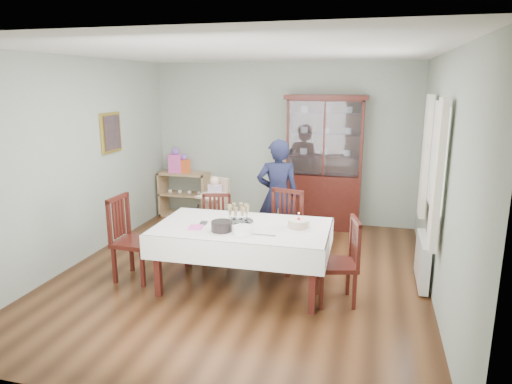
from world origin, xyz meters
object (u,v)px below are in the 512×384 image
(birthday_cake, at_px, (299,224))
(chair_far_left, at_px, (217,242))
(gift_bag_pink, at_px, (176,161))
(china_cabinet, at_px, (324,161))
(sideboard, at_px, (184,194))
(woman, at_px, (278,196))
(high_chair, at_px, (216,216))
(champagne_tray, at_px, (238,217))
(chair_far_right, at_px, (281,246))
(chair_end_right, at_px, (337,278))
(chair_end_left, at_px, (135,255))
(dining_table, at_px, (243,256))
(gift_bag_orange, at_px, (184,164))

(birthday_cake, bearing_deg, chair_far_left, 152.51)
(birthday_cake, bearing_deg, gift_bag_pink, 136.25)
(china_cabinet, bearing_deg, sideboard, 179.51)
(chair_far_left, height_order, woman, woman)
(chair_far_left, bearing_deg, woman, 24.64)
(high_chair, bearing_deg, champagne_tray, -41.50)
(woman, height_order, gift_bag_pink, woman)
(chair_far_left, distance_m, birthday_cake, 1.47)
(chair_far_left, bearing_deg, chair_far_right, -17.75)
(chair_far_right, bearing_deg, china_cabinet, 92.58)
(chair_far_right, height_order, chair_end_right, chair_far_right)
(chair_far_right, height_order, chair_end_left, chair_end_left)
(dining_table, height_order, high_chair, high_chair)
(sideboard, bearing_deg, dining_table, -54.49)
(china_cabinet, bearing_deg, woman, -111.29)
(chair_far_left, height_order, gift_bag_orange, gift_bag_orange)
(woman, xyz_separation_m, gift_bag_orange, (-1.97, 1.29, 0.14))
(sideboard, height_order, chair_end_right, chair_end_right)
(sideboard, distance_m, gift_bag_pink, 0.61)
(chair_end_right, distance_m, birthday_cake, 0.72)
(chair_far_left, xyz_separation_m, chair_end_left, (-0.78, -0.79, 0.04))
(sideboard, xyz_separation_m, birthday_cake, (2.50, -2.54, 0.41))
(chair_end_right, height_order, woman, woman)
(chair_far_right, bearing_deg, chair_far_left, -170.18)
(chair_far_right, distance_m, chair_end_right, 1.09)
(birthday_cake, bearing_deg, china_cabinet, 90.00)
(birthday_cake, height_order, gift_bag_pink, gift_bag_pink)
(woman, height_order, high_chair, woman)
(champagne_tray, height_order, birthday_cake, champagne_tray)
(gift_bag_orange, bearing_deg, woman, -33.21)
(china_cabinet, xyz_separation_m, chair_end_right, (0.47, -2.68, -0.84))
(chair_far_right, xyz_separation_m, chair_end_left, (-1.67, -0.76, 0.00))
(chair_end_right, xyz_separation_m, gift_bag_orange, (-2.94, 2.68, 0.66))
(chair_end_right, height_order, birthday_cake, chair_end_right)
(sideboard, xyz_separation_m, chair_far_right, (2.18, -1.95, -0.10))
(chair_far_left, xyz_separation_m, gift_bag_pink, (-1.42, 1.89, 0.73))
(sideboard, relative_size, gift_bag_pink, 2.04)
(china_cabinet, distance_m, woman, 1.42)
(champagne_tray, bearing_deg, chair_end_right, -9.98)
(chair_end_left, height_order, champagne_tray, chair_end_left)
(sideboard, bearing_deg, champagne_tray, -54.54)
(dining_table, relative_size, woman, 1.25)
(sideboard, distance_m, chair_end_right, 4.01)
(chair_end_right, xyz_separation_m, gift_bag_pink, (-3.10, 2.68, 0.71))
(chair_end_left, xyz_separation_m, gift_bag_pink, (-0.65, 2.69, 0.69))
(woman, bearing_deg, china_cabinet, -124.31)
(china_cabinet, distance_m, chair_far_left, 2.40)
(high_chair, bearing_deg, gift_bag_orange, 150.14)
(dining_table, distance_m, chair_far_right, 0.74)
(chair_end_left, bearing_deg, gift_bag_pink, 15.39)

